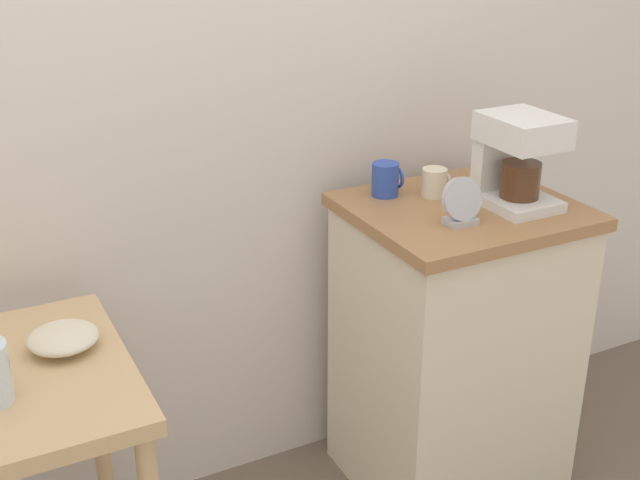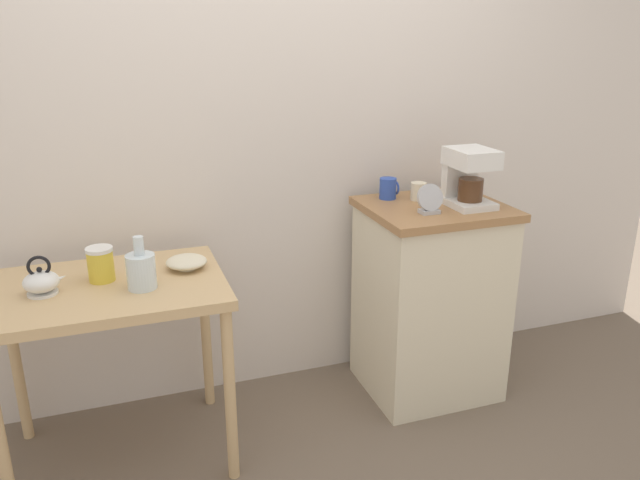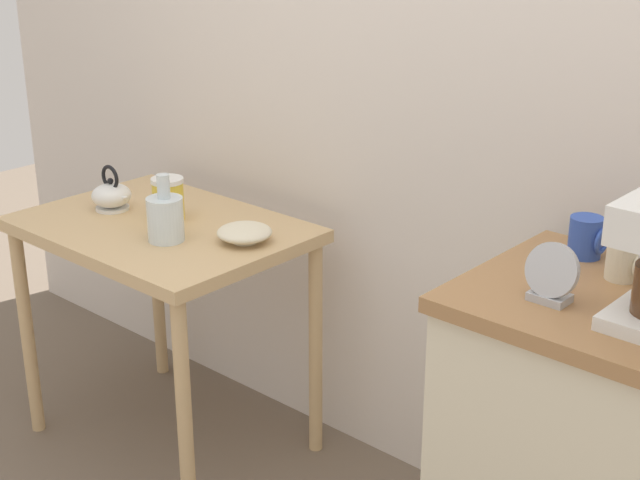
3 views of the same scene
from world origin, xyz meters
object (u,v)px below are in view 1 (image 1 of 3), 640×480
(bowl_stoneware, at_px, (63,338))
(mug_small_cream, at_px, (435,182))
(table_clock, at_px, (462,204))
(mug_blue, at_px, (386,179))
(coffee_maker, at_px, (515,156))

(bowl_stoneware, bearing_deg, mug_small_cream, 5.89)
(bowl_stoneware, bearing_deg, table_clock, -5.60)
(table_clock, bearing_deg, bowl_stoneware, 174.40)
(mug_blue, bearing_deg, mug_small_cream, -28.92)
(bowl_stoneware, distance_m, table_clock, 1.06)
(coffee_maker, relative_size, mug_blue, 2.66)
(coffee_maker, distance_m, mug_blue, 0.37)
(mug_small_cream, xyz_separation_m, table_clock, (-0.06, -0.21, 0.02))
(mug_blue, height_order, table_clock, table_clock)
(coffee_maker, bearing_deg, mug_small_cream, 136.19)
(bowl_stoneware, relative_size, mug_small_cream, 1.98)
(mug_blue, height_order, mug_small_cream, mug_blue)
(bowl_stoneware, bearing_deg, coffee_maker, -1.72)
(bowl_stoneware, distance_m, mug_small_cream, 1.12)
(bowl_stoneware, height_order, mug_blue, mug_blue)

